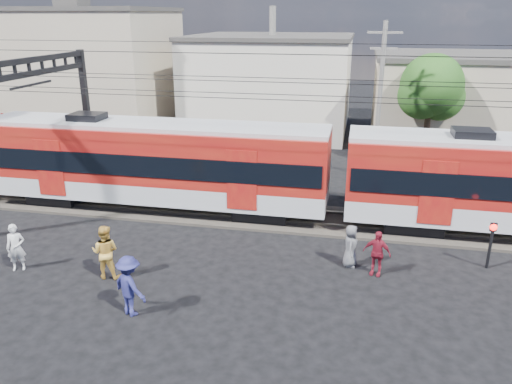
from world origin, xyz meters
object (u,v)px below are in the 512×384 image
Objects in this scene: pedestrian_c at (130,286)px; crossing_signal at (492,237)px; pedestrian_a at (16,247)px; commuter_train at (159,161)px.

crossing_signal is at bearing -128.34° from pedestrian_c.
crossing_signal is at bearing -13.88° from pedestrian_a.
pedestrian_a is at bearing -167.93° from crossing_signal.
pedestrian_a is 5.58m from pedestrian_c.
pedestrian_c is at bearing -45.24° from pedestrian_a.
pedestrian_c is at bearing -154.69° from crossing_signal.
commuter_train is 14.28m from crossing_signal.
pedestrian_c reaches higher than crossing_signal.
commuter_train is at bearing -47.88° from pedestrian_c.
commuter_train reaches higher than pedestrian_c.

